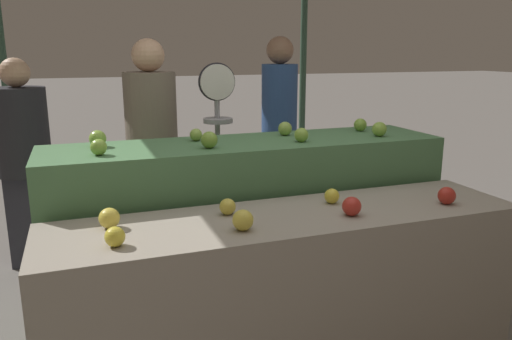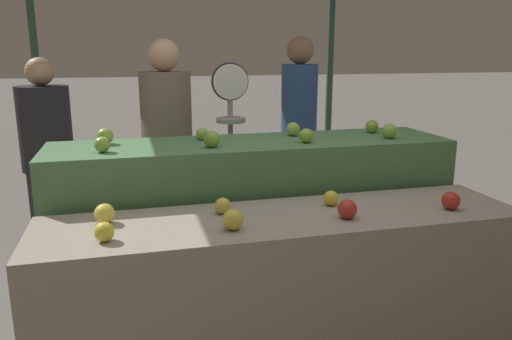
{
  "view_description": "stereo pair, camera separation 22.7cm",
  "coord_description": "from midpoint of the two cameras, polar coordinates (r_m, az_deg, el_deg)",
  "views": [
    {
      "loc": [
        -0.89,
        -2.0,
        1.61
      ],
      "look_at": [
        -0.06,
        0.3,
        1.03
      ],
      "focal_mm": 35.0,
      "sensor_mm": 36.0,
      "label": 1
    },
    {
      "loc": [
        -0.67,
        -2.07,
        1.61
      ],
      "look_at": [
        -0.06,
        0.3,
        1.03
      ],
      "focal_mm": 35.0,
      "sensor_mm": 36.0,
      "label": 2
    }
  ],
  "objects": [
    {
      "name": "apple_back_4",
      "position": [
        2.79,
        -19.9,
        3.38
      ],
      "size": [
        0.09,
        0.09,
        0.09
      ],
      "primitive_type": "sphere",
      "color": "#84AD3D",
      "rests_on": "display_counter_back"
    },
    {
      "name": "apple_back_2",
      "position": [
        2.77,
        2.87,
        4.01
      ],
      "size": [
        0.08,
        0.08,
        0.08
      ],
      "primitive_type": "sphere",
      "color": "#84AD3D",
      "rests_on": "display_counter_back"
    },
    {
      "name": "apple_back_3",
      "position": [
        3.01,
        11.84,
        4.57
      ],
      "size": [
        0.09,
        0.09,
        0.09
      ],
      "primitive_type": "sphere",
      "color": "#84AD3D",
      "rests_on": "display_counter_back"
    },
    {
      "name": "display_counter_back",
      "position": [
        2.94,
        -3.11,
        -7.5
      ],
      "size": [
        2.24,
        0.55,
        1.12
      ],
      "primitive_type": "cube",
      "color": "#4C7A4C",
      "rests_on": "ground_plane"
    },
    {
      "name": "display_counter_front",
      "position": [
        2.48,
        1.08,
        -14.84
      ],
      "size": [
        2.24,
        0.55,
        0.88
      ],
      "primitive_type": "cube",
      "color": "gray",
      "rests_on": "ground_plane"
    },
    {
      "name": "apple_front_0",
      "position": [
        2.04,
        -18.96,
        -7.28
      ],
      "size": [
        0.08,
        0.08,
        0.08
      ],
      "primitive_type": "sphere",
      "color": "gold",
      "rests_on": "display_counter_front"
    },
    {
      "name": "apple_front_6",
      "position": [
        2.47,
        6.08,
        -3.01
      ],
      "size": [
        0.07,
        0.07,
        0.07
      ],
      "primitive_type": "sphere",
      "color": "gold",
      "rests_on": "display_counter_front"
    },
    {
      "name": "apple_back_7",
      "position": [
        3.18,
        9.84,
        5.09
      ],
      "size": [
        0.08,
        0.08,
        0.08
      ],
      "primitive_type": "sphere",
      "color": "#7AA338",
      "rests_on": "display_counter_back"
    },
    {
      "name": "apple_front_4",
      "position": [
        2.25,
        -19.25,
        -5.25
      ],
      "size": [
        0.09,
        0.09,
        0.09
      ],
      "primitive_type": "sphere",
      "color": "yellow",
      "rests_on": "display_counter_front"
    },
    {
      "name": "apple_front_2",
      "position": [
        2.3,
        8.12,
        -4.17
      ],
      "size": [
        0.09,
        0.09,
        0.09
      ],
      "primitive_type": "sphere",
      "color": "#B72D23",
      "rests_on": "display_counter_front"
    },
    {
      "name": "apple_front_5",
      "position": [
        2.31,
        -6.1,
        -4.23
      ],
      "size": [
        0.08,
        0.08,
        0.08
      ],
      "primitive_type": "sphere",
      "color": "gold",
      "rests_on": "display_counter_front"
    },
    {
      "name": "apple_front_1",
      "position": [
        2.1,
        -4.62,
        -5.78
      ],
      "size": [
        0.09,
        0.09,
        0.09
      ],
      "primitive_type": "sphere",
      "color": "gold",
      "rests_on": "display_counter_front"
    },
    {
      "name": "apple_back_5",
      "position": [
        2.83,
        -9.17,
        3.98
      ],
      "size": [
        0.07,
        0.07,
        0.07
      ],
      "primitive_type": "sphere",
      "color": "#8EB247",
      "rests_on": "display_counter_back"
    },
    {
      "name": "apple_back_0",
      "position": [
        2.56,
        -20.0,
        2.44
      ],
      "size": [
        0.08,
        0.08,
        0.08
      ],
      "primitive_type": "sphere",
      "color": "#84AD3D",
      "rests_on": "display_counter_back"
    },
    {
      "name": "apple_back_6",
      "position": [
        2.98,
        1.16,
        4.74
      ],
      "size": [
        0.08,
        0.08,
        0.08
      ],
      "primitive_type": "sphere",
      "color": "#8EB247",
      "rests_on": "display_counter_back"
    },
    {
      "name": "person_customer_right",
      "position": [
        4.04,
        -26.52,
        1.82
      ],
      "size": [
        0.51,
        0.51,
        1.56
      ],
      "rotation": [
        0.0,
        0.0,
        2.67
      ],
      "color": "#2D2D38",
      "rests_on": "ground_plane"
    },
    {
      "name": "person_vendor_at_scale",
      "position": [
        3.58,
        -13.56,
        2.91
      ],
      "size": [
        0.44,
        0.44,
        1.69
      ],
      "rotation": [
        0.0,
        0.0,
        2.84
      ],
      "color": "#2D2D38",
      "rests_on": "ground_plane"
    },
    {
      "name": "apple_front_3",
      "position": [
        2.58,
        18.65,
        -2.82
      ],
      "size": [
        0.09,
        0.09,
        0.09
      ],
      "primitive_type": "sphere",
      "color": "#AD281E",
      "rests_on": "display_counter_front"
    },
    {
      "name": "produce_scale",
      "position": [
        3.42,
        -6.29,
        4.84
      ],
      "size": [
        0.25,
        0.2,
        1.53
      ],
      "color": "#99999E",
      "rests_on": "ground_plane"
    },
    {
      "name": "apple_back_1",
      "position": [
        2.61,
        -7.86,
        3.4
      ],
      "size": [
        0.09,
        0.09,
        0.09
      ],
      "primitive_type": "sphere",
      "color": "#7AA338",
      "rests_on": "display_counter_back"
    },
    {
      "name": "person_customer_left",
      "position": [
        4.29,
        1.15,
        5.57
      ],
      "size": [
        0.41,
        0.41,
        1.73
      ],
      "rotation": [
        0.0,
        0.0,
        2.67
      ],
      "color": "#2D2D38",
      "rests_on": "ground_plane"
    }
  ]
}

